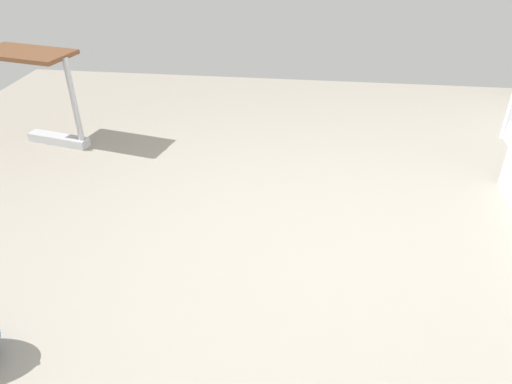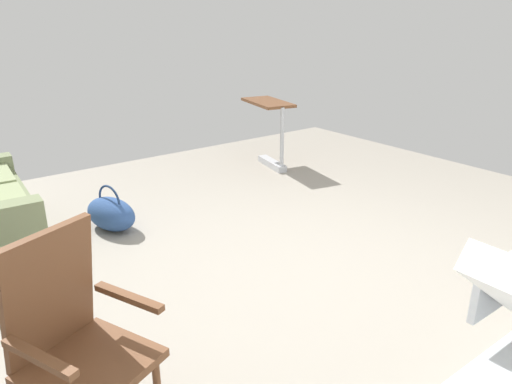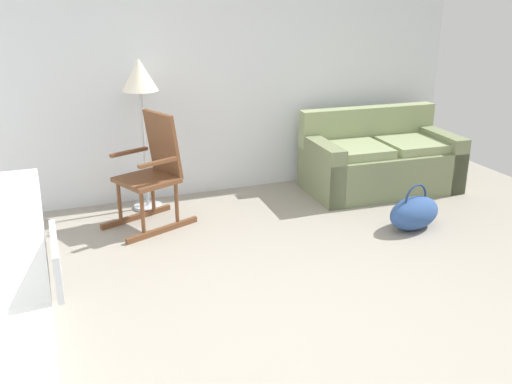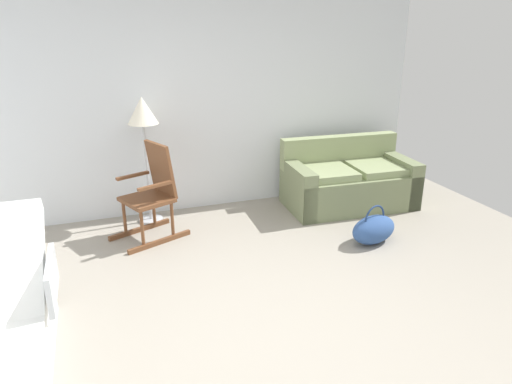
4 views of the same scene
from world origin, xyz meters
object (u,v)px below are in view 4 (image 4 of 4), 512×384
Objects in this scene: couch at (348,183)px; floor_lamp at (143,119)px; duffel_bag at (374,229)px; rocking_chair at (153,193)px.

floor_lamp is at bearing 172.50° from couch.
couch is 2.62× the size of duffel_bag.
floor_lamp is 2.81m from duffel_bag.
rocking_chair is 0.71× the size of floor_lamp.
duffel_bag is (2.19, -0.96, -0.35)m from rocking_chair.
rocking_chair is 2.42m from duffel_bag.
rocking_chair is at bearing -91.13° from floor_lamp.
rocking_chair reaches higher than couch.
rocking_chair is at bearing -177.42° from couch.
duffel_bag is at bearing -105.53° from couch.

